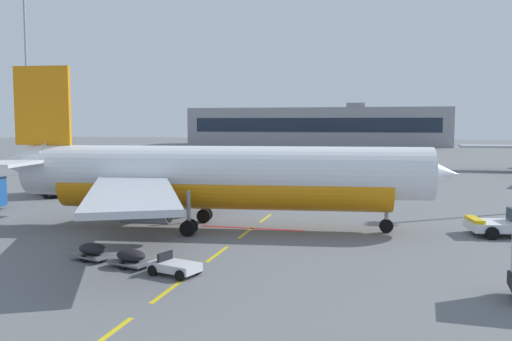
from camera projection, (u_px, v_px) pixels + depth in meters
apron_paint_markings at (288, 202)px, 54.87m from camera, size 8.00×93.54×0.01m
airliner_foreground at (216, 176)px, 40.71m from camera, size 34.81×34.36×12.20m
catering_truck at (52, 180)px, 59.39m from camera, size 6.81×6.46×3.14m
baggage_train at (131, 258)px, 30.18m from camera, size 8.65×3.94×1.14m
uld_cargo_container at (116, 206)px, 46.69m from camera, size 1.71×1.67×1.60m
apron_light_mast_near at (26, 61)px, 80.73m from camera, size 1.80×1.80×27.45m
terminal_satellite at (317, 127)px, 185.17m from camera, size 85.90×19.20×14.14m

